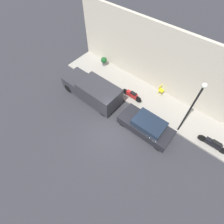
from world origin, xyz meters
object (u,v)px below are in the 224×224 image
Objects in this scene: delivery_van at (92,90)px; motorcycle_black at (213,144)px; potted_plant at (104,61)px; cafe_chair at (161,89)px; streetlamp at (193,104)px; motorcycle_red at (132,95)px; parked_car at (146,126)px.

delivery_van reaches higher than motorcycle_black.
potted_plant is at bearing 28.07° from delivery_van.
streetlamp is at bearing -127.94° from cafe_chair.
potted_plant is at bearing 92.25° from cafe_chair.
motorcycle_red is at bearing -110.74° from potted_plant.
motorcycle_red is at bearing 89.55° from motorcycle_black.
motorcycle_black is at bearing -90.45° from motorcycle_red.
parked_car is at bearing -88.89° from delivery_van.
delivery_van is 10.13m from motorcycle_black.
potted_plant reaches higher than motorcycle_red.
parked_car reaches higher than motorcycle_black.
cafe_chair is (2.08, -1.60, 0.07)m from motorcycle_red.
streetlamp is 10.08m from potted_plant.
delivery_van reaches higher than cafe_chair.
parked_car is at bearing 129.23° from streetlamp.
parked_car is 4.12m from cafe_chair.
motorcycle_red is 0.39× the size of streetlamp.
streetlamp is 4.71m from cafe_chair.
motorcycle_red is 5.17m from potted_plant.
streetlamp reaches higher than potted_plant.
streetlamp reaches higher than delivery_van.
delivery_van is at bearing 101.04° from motorcycle_black.
parked_car reaches higher than potted_plant.
potted_plant is (1.83, 4.84, 0.10)m from motorcycle_red.
parked_car reaches higher than cafe_chair.
delivery_van reaches higher than parked_car.
parked_car is 8.41m from potted_plant.
streetlamp reaches higher than parked_car.
potted_plant is at bearing 69.26° from motorcycle_red.
delivery_van is 3.45m from motorcycle_red.
parked_car is 4.61× the size of potted_plant.
cafe_chair reaches higher than motorcycle_red.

